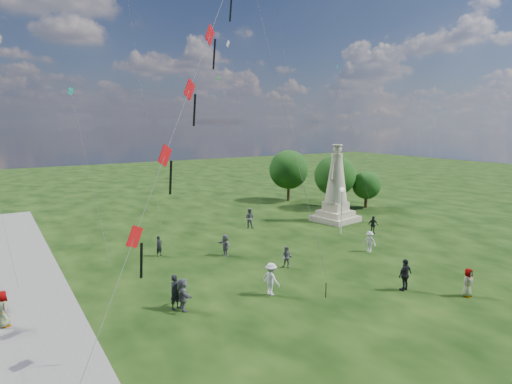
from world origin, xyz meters
TOP-DOWN VIEW (x-y plane):
  - statue at (14.05, 16.93)m, footprint 4.32×4.32m
  - lamppost at (10.97, 12.86)m, footprint 0.39×0.39m
  - tree_row at (18.08, 24.63)m, footprint 9.05×12.39m
  - person_0 at (-7.19, 6.16)m, footprint 0.81×0.68m
  - person_1 at (1.59, 8.20)m, footprint 0.79×0.87m
  - person_2 at (-1.87, 5.01)m, footprint 0.91×1.34m
  - person_3 at (5.16, 1.36)m, footprint 1.16×0.65m
  - person_4 at (7.45, -1.13)m, footprint 0.85×0.58m
  - person_5 at (-6.92, 5.80)m, footprint 0.89×1.70m
  - person_6 at (-4.81, 15.37)m, footprint 0.66×0.56m
  - person_7 at (5.30, 19.12)m, footprint 1.01×1.06m
  - person_8 at (9.11, 7.81)m, footprint 0.89×1.18m
  - person_9 at (13.49, 11.49)m, footprint 1.04×0.80m
  - person_10 at (-15.00, 8.53)m, footprint 0.74×0.98m
  - person_11 at (-0.65, 12.85)m, footprint 0.76×1.56m
  - red_kite_train at (-6.89, 4.58)m, footprint 11.05×9.35m
  - small_kites at (2.37, 21.86)m, footprint 33.22×17.46m

SIDE VIEW (x-z plane):
  - person_1 at x=1.59m, z-range 0.00..1.53m
  - person_6 at x=-4.81m, z-range 0.00..1.53m
  - person_9 at x=13.49m, z-range 0.00..1.59m
  - person_8 at x=9.11m, z-range 0.00..1.63m
  - person_11 at x=-0.65m, z-range 0.00..1.64m
  - person_4 at x=7.45m, z-range 0.00..1.64m
  - person_5 at x=-6.92m, z-range 0.00..1.76m
  - person_10 at x=-15.00m, z-range 0.00..1.78m
  - person_7 at x=5.30m, z-range 0.00..1.87m
  - person_0 at x=-7.19m, z-range 0.00..1.88m
  - person_2 at x=-1.87m, z-range 0.00..1.90m
  - person_3 at x=5.16m, z-range 0.00..1.91m
  - statue at x=14.05m, z-range -0.93..6.71m
  - lamppost at x=10.97m, z-range 0.93..5.13m
  - tree_row at x=18.08m, z-range 0.50..6.90m
  - red_kite_train at x=-6.89m, z-range 2.06..19.68m
  - small_kites at x=2.37m, z-range 1.18..25.64m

